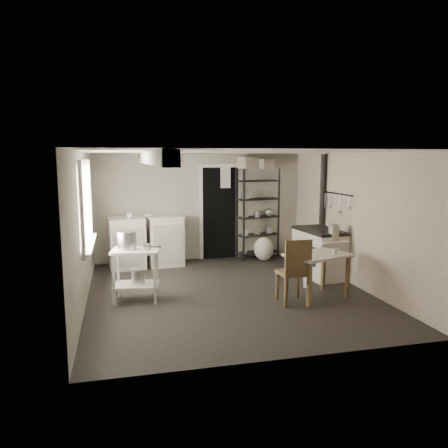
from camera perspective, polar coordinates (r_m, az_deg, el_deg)
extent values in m
plane|color=black|center=(7.32, 0.56, -8.89)|extent=(5.00, 5.00, 0.00)
plane|color=white|center=(6.98, 0.59, 9.42)|extent=(5.00, 5.00, 0.00)
cube|color=#B2A998|center=(9.48, -3.13, 2.25)|extent=(4.50, 0.02, 2.30)
cube|color=#B2A998|center=(4.71, 8.05, -4.39)|extent=(4.50, 0.02, 2.30)
cube|color=#B2A998|center=(6.87, -17.95, -0.62)|extent=(0.02, 5.00, 2.30)
cube|color=#B2A998|center=(7.91, 16.59, 0.62)|extent=(0.02, 5.00, 2.30)
cylinder|color=#B8B9BB|center=(6.85, -12.56, -2.21)|extent=(0.36, 0.36, 0.31)
cylinder|color=#B8B9BB|center=(6.79, -10.23, -3.02)|extent=(0.18, 0.18, 0.09)
cylinder|color=#B8B9BB|center=(6.96, -11.15, -6.69)|extent=(0.26, 0.26, 0.23)
imported|color=silver|center=(8.97, -9.94, 0.49)|extent=(0.29, 0.29, 0.07)
imported|color=silver|center=(8.81, -12.21, 0.41)|extent=(0.14, 0.14, 0.10)
imported|color=silver|center=(9.47, 3.08, 3.61)|extent=(0.10, 0.10, 0.20)
cube|color=#BCAF98|center=(9.45, 3.12, 7.45)|extent=(0.43, 0.41, 0.24)
cube|color=#BCAF98|center=(9.53, 5.40, 7.32)|extent=(0.39, 0.37, 0.20)
cube|color=#BCAF98|center=(7.85, 14.17, -0.38)|extent=(0.14, 0.21, 0.29)
imported|color=silver|center=(6.99, 14.31, -3.15)|extent=(0.11, 0.11, 0.10)
ellipsoid|color=silver|center=(9.49, 5.21, -3.34)|extent=(0.43, 0.37, 0.51)
cylinder|color=silver|center=(7.70, 10.82, -7.56)|extent=(0.16, 0.16, 0.17)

